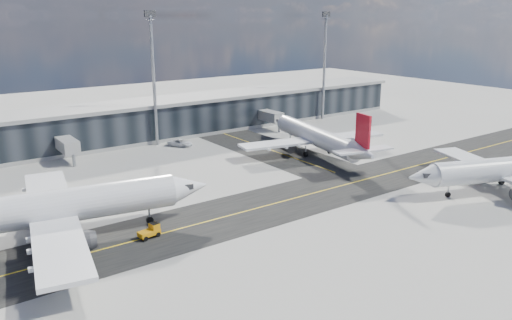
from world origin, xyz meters
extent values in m
plane|color=gray|center=(0.00, 0.00, 0.00)|extent=(300.00, 300.00, 0.00)
cube|color=black|center=(0.00, 4.00, 0.01)|extent=(180.00, 14.00, 0.02)
cube|color=black|center=(18.00, 35.00, 0.01)|extent=(14.00, 50.00, 0.02)
cube|color=yellow|center=(0.00, 4.00, 0.03)|extent=(180.00, 0.25, 0.01)
cube|color=yellow|center=(18.00, 35.00, 0.03)|extent=(0.25, 50.00, 0.01)
cube|color=black|center=(0.00, 55.00, 4.00)|extent=(150.00, 12.00, 8.00)
cube|color=gray|center=(0.00, 55.00, 8.40)|extent=(152.00, 13.00, 0.80)
cube|color=gray|center=(0.00, 55.00, 0.40)|extent=(150.00, 12.20, 0.80)
cube|color=gray|center=(-20.00, 47.00, 3.50)|extent=(3.00, 10.00, 2.40)
cylinder|color=gray|center=(-20.00, 42.00, 1.20)|extent=(0.60, 0.60, 2.40)
cube|color=gray|center=(30.00, 47.00, 3.50)|extent=(3.00, 10.00, 2.40)
cylinder|color=gray|center=(30.00, 42.00, 1.20)|extent=(0.60, 0.60, 2.40)
cylinder|color=gray|center=(0.00, 48.00, 14.00)|extent=(0.70, 0.70, 28.00)
cube|color=#2D2D30|center=(0.00, 48.00, 28.20)|extent=(2.50, 0.50, 1.40)
cylinder|color=gray|center=(50.00, 48.00, 14.00)|extent=(0.70, 0.70, 28.00)
cube|color=#2D2D30|center=(50.00, 48.00, 28.20)|extent=(2.50, 0.50, 1.40)
cylinder|color=white|center=(-32.75, 10.43, 4.47)|extent=(33.79, 10.26, 4.47)
cone|color=white|center=(-14.04, 7.11, 4.47)|extent=(6.28, 5.38, 4.47)
cube|color=white|center=(-31.65, 10.24, 3.35)|extent=(12.14, 38.39, 0.56)
cylinder|color=#2D2D30|center=(-29.38, 16.64, 2.12)|extent=(5.07, 3.35, 2.57)
cylinder|color=#2D2D30|center=(-31.72, 3.44, 2.12)|extent=(5.07, 3.35, 2.57)
cube|color=silver|center=(-29.38, 16.64, 3.02)|extent=(2.28, 0.83, 0.89)
cube|color=silver|center=(-31.72, 3.44, 3.02)|extent=(2.28, 0.83, 0.89)
cube|color=#2D2D30|center=(-14.59, 7.21, 4.92)|extent=(2.63, 2.81, 0.78)
cylinder|color=gray|center=(-19.54, 8.09, 1.34)|extent=(0.31, 0.31, 2.24)
cylinder|color=black|center=(-19.54, 8.09, 0.50)|extent=(1.06, 0.56, 1.01)
cylinder|color=black|center=(-33.26, 13.93, 0.61)|extent=(1.31, 0.77, 1.23)
cylinder|color=black|center=(-34.44, 7.33, 0.61)|extent=(1.31, 0.77, 1.23)
cylinder|color=white|center=(23.65, 21.75, 3.80)|extent=(9.59, 28.65, 3.80)
cone|color=white|center=(26.98, 37.54, 3.80)|extent=(4.70, 5.43, 3.80)
cone|color=white|center=(20.22, 5.50, 4.37)|extent=(4.89, 6.36, 3.80)
cube|color=white|center=(23.85, 22.68, 2.85)|extent=(32.56, 11.31, 0.47)
cylinder|color=#2D2D30|center=(18.47, 24.79, 1.80)|extent=(2.96, 4.35, 2.18)
cylinder|color=#2D2D30|center=(29.62, 22.43, 1.80)|extent=(2.96, 4.35, 2.18)
cube|color=silver|center=(18.47, 24.79, 2.56)|extent=(0.76, 1.94, 0.76)
cube|color=silver|center=(29.62, 22.43, 2.56)|extent=(0.76, 1.94, 0.76)
cube|color=red|center=(20.32, 5.96, 8.35)|extent=(1.24, 3.99, 5.89)
cube|color=white|center=(20.22, 5.50, 4.94)|extent=(11.69, 4.95, 0.33)
cube|color=#2D2D30|center=(26.88, 37.08, 4.18)|extent=(2.44, 2.29, 0.66)
cylinder|color=gray|center=(26.00, 32.90, 1.14)|extent=(0.27, 0.27, 1.90)
cylinder|color=black|center=(26.00, 32.90, 0.43)|extent=(0.50, 0.90, 0.85)
cylinder|color=black|center=(20.67, 21.41, 0.52)|extent=(0.68, 1.12, 1.04)
cylinder|color=black|center=(26.24, 20.24, 0.52)|extent=(0.68, 1.12, 1.04)
cylinder|color=silver|center=(34.42, -13.87, 3.89)|extent=(28.71, 13.78, 3.89)
cone|color=silver|center=(18.91, -8.13, 3.89)|extent=(5.91, 5.34, 3.89)
cube|color=silver|center=(33.50, -13.54, 2.92)|extent=(16.05, 32.70, 0.49)
cylinder|color=#2D2D30|center=(34.62, -7.73, 1.85)|extent=(4.61, 3.52, 2.24)
cube|color=silver|center=(34.62, -7.73, 2.63)|extent=(1.96, 1.04, 0.78)
cube|color=#2D2D30|center=(19.37, -8.30, 4.28)|extent=(2.57, 2.68, 0.68)
cylinder|color=gray|center=(23.47, -9.82, 1.17)|extent=(0.30, 0.30, 1.95)
cylinder|color=black|center=(23.47, -9.82, 0.44)|extent=(0.94, 0.62, 0.88)
cylinder|color=black|center=(36.34, -11.48, 0.53)|extent=(1.17, 0.83, 1.07)
cube|color=orange|center=(-21.53, 3.80, 0.71)|extent=(3.02, 1.78, 0.66)
cube|color=orange|center=(-20.69, 3.94, 1.33)|extent=(1.23, 1.39, 0.85)
cube|color=black|center=(-20.69, 3.94, 1.66)|extent=(1.13, 1.32, 0.24)
cylinder|color=black|center=(-20.70, 4.57, 0.33)|extent=(0.69, 0.34, 0.66)
cylinder|color=black|center=(-20.50, 3.35, 0.33)|extent=(0.69, 0.34, 0.66)
cylinder|color=black|center=(-22.57, 4.25, 0.33)|extent=(0.69, 0.34, 0.66)
cylinder|color=black|center=(-22.36, 3.04, 0.33)|extent=(0.69, 0.34, 0.66)
imported|color=white|center=(3.67, 44.00, 0.76)|extent=(5.19, 5.98, 1.53)
camera|label=1|loc=(-44.85, -52.84, 27.90)|focal=35.00mm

